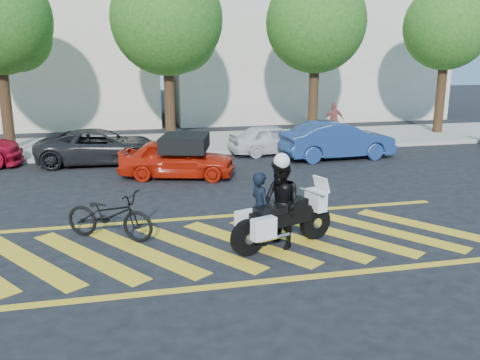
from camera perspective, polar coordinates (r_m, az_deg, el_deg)
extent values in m
plane|color=black|center=(10.85, -1.73, -7.29)|extent=(90.00, 90.00, 0.00)
cube|color=#9E998E|center=(22.33, -7.75, 4.06)|extent=(60.00, 5.00, 0.15)
cube|color=gold|center=(10.85, -22.61, -8.41)|extent=(2.43, 3.21, 0.01)
cube|color=gold|center=(10.71, -16.75, -8.20)|extent=(2.43, 3.21, 0.01)
cube|color=gold|center=(10.67, -10.81, -7.90)|extent=(2.43, 3.21, 0.01)
cube|color=gold|center=(10.75, -4.90, -7.51)|extent=(2.43, 3.21, 0.01)
cube|color=gold|center=(10.95, 0.86, -7.06)|extent=(2.43, 3.21, 0.01)
cube|color=gold|center=(11.24, 6.35, -6.56)|extent=(2.43, 3.21, 0.01)
cube|color=gold|center=(11.63, 11.50, -6.04)|extent=(2.43, 3.21, 0.01)
cube|color=gold|center=(12.11, 16.27, -5.51)|extent=(2.43, 3.21, 0.01)
cube|color=gold|center=(12.67, 20.65, -4.99)|extent=(2.43, 3.21, 0.01)
cube|color=gold|center=(9.14, 0.64, -11.54)|extent=(12.00, 0.20, 0.01)
cube|color=gold|center=(12.60, -3.42, -4.17)|extent=(12.00, 0.20, 0.01)
cube|color=beige|center=(31.51, -24.88, 14.85)|extent=(16.00, 8.00, 10.00)
cube|color=beige|center=(32.81, 6.87, 16.82)|extent=(16.00, 8.00, 11.00)
cylinder|color=black|center=(22.46, -24.83, 7.90)|extent=(0.44, 0.44, 4.00)
sphere|color=#175416|center=(22.56, -23.82, 14.48)|extent=(2.73, 2.73, 2.73)
cylinder|color=black|center=(22.08, -7.92, 8.98)|extent=(0.44, 0.44, 4.00)
sphere|color=#175416|center=(22.02, -8.22, 17.46)|extent=(4.60, 4.60, 4.60)
sphere|color=#175416|center=(22.35, -6.64, 15.69)|extent=(2.99, 2.99, 2.99)
cylinder|color=black|center=(23.55, 8.24, 9.29)|extent=(0.44, 0.44, 4.00)
sphere|color=#175416|center=(23.50, 8.53, 17.11)|extent=(4.40, 4.40, 4.40)
sphere|color=#175416|center=(23.98, 9.59, 15.43)|extent=(2.86, 2.86, 2.86)
cylinder|color=black|center=(26.58, 21.60, 9.00)|extent=(0.44, 0.44, 4.00)
sphere|color=#175416|center=(26.53, 22.23, 15.67)|extent=(4.00, 4.00, 4.00)
sphere|color=#175416|center=(27.10, 22.82, 14.29)|extent=(2.60, 2.60, 2.60)
imported|color=black|center=(10.67, 2.28, -3.21)|extent=(0.52, 0.65, 1.57)
imported|color=black|center=(11.38, -14.44, -3.82)|extent=(2.14, 1.62, 1.08)
cylinder|color=black|center=(10.20, 0.88, -6.49)|extent=(0.75, 0.40, 0.74)
cylinder|color=silver|center=(10.20, 0.88, -6.49)|extent=(0.27, 0.24, 0.22)
cylinder|color=black|center=(11.20, 8.43, -4.72)|extent=(0.75, 0.40, 0.74)
cylinder|color=silver|center=(11.20, 8.43, -4.72)|extent=(0.27, 0.24, 0.22)
cube|color=black|center=(10.55, 4.62, -4.20)|extent=(1.42, 0.75, 0.34)
cube|color=black|center=(10.68, 6.10, -2.73)|extent=(0.59, 0.49, 0.25)
cube|color=black|center=(10.33, 3.40, -3.40)|extent=(0.71, 0.57, 0.13)
cube|color=silver|center=(11.05, 8.52, -2.23)|extent=(0.39, 0.53, 0.45)
cube|color=silver|center=(10.44, 0.83, -4.55)|extent=(0.54, 0.36, 0.43)
cube|color=silver|center=(9.98, 2.68, -5.46)|extent=(0.54, 0.36, 0.43)
imported|color=black|center=(10.48, 4.60, -2.76)|extent=(0.96, 1.08, 1.85)
imported|color=#B91A08|center=(16.49, -7.06, 2.43)|extent=(3.97, 2.42, 1.26)
imported|color=black|center=(19.13, -15.37, 3.65)|extent=(4.61, 2.31, 1.25)
imported|color=silver|center=(20.22, 3.69, 4.58)|extent=(3.62, 1.80, 1.19)
imported|color=navy|center=(19.64, 10.90, 4.40)|extent=(4.36, 1.72, 1.41)
imported|color=#9C4F47|center=(23.80, 10.51, 6.68)|extent=(0.93, 0.40, 1.57)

